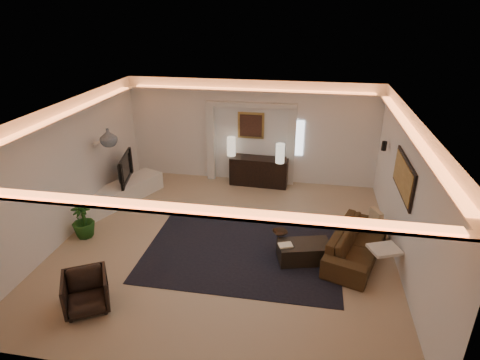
% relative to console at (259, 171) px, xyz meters
% --- Properties ---
extents(floor, '(7.00, 7.00, 0.00)m').
position_rel_console_xyz_m(floor, '(-0.29, -3.18, -0.40)').
color(floor, tan).
rests_on(floor, ground).
extents(ceiling, '(7.00, 7.00, 0.00)m').
position_rel_console_xyz_m(ceiling, '(-0.29, -3.18, 2.50)').
color(ceiling, white).
rests_on(ceiling, ground).
extents(wall_back, '(7.00, 0.00, 7.00)m').
position_rel_console_xyz_m(wall_back, '(-0.29, 0.32, 1.05)').
color(wall_back, white).
rests_on(wall_back, ground).
extents(wall_front, '(7.00, 0.00, 7.00)m').
position_rel_console_xyz_m(wall_front, '(-0.29, -6.68, 1.05)').
color(wall_front, white).
rests_on(wall_front, ground).
extents(wall_left, '(0.00, 7.00, 7.00)m').
position_rel_console_xyz_m(wall_left, '(-3.79, -3.18, 1.05)').
color(wall_left, white).
rests_on(wall_left, ground).
extents(wall_right, '(0.00, 7.00, 7.00)m').
position_rel_console_xyz_m(wall_right, '(3.21, -3.18, 1.05)').
color(wall_right, white).
rests_on(wall_right, ground).
extents(cove_soffit, '(7.00, 7.00, 0.04)m').
position_rel_console_xyz_m(cove_soffit, '(-0.29, -3.18, 2.22)').
color(cove_soffit, silver).
rests_on(cove_soffit, ceiling).
extents(daylight_slit, '(0.25, 0.03, 1.00)m').
position_rel_console_xyz_m(daylight_slit, '(1.06, 0.30, 0.95)').
color(daylight_slit, white).
rests_on(daylight_slit, wall_back).
extents(area_rug, '(4.00, 3.00, 0.01)m').
position_rel_console_xyz_m(area_rug, '(0.11, -3.38, -0.39)').
color(area_rug, black).
rests_on(area_rug, ground).
extents(pilaster_left, '(0.22, 0.20, 2.20)m').
position_rel_console_xyz_m(pilaster_left, '(-1.44, 0.22, 0.70)').
color(pilaster_left, silver).
rests_on(pilaster_left, ground).
extents(pilaster_right, '(0.22, 0.20, 2.20)m').
position_rel_console_xyz_m(pilaster_right, '(0.86, 0.22, 0.70)').
color(pilaster_right, silver).
rests_on(pilaster_right, ground).
extents(alcove_header, '(2.52, 0.20, 0.12)m').
position_rel_console_xyz_m(alcove_header, '(-0.29, 0.22, 1.85)').
color(alcove_header, silver).
rests_on(alcove_header, wall_back).
extents(painting_frame, '(0.74, 0.04, 0.74)m').
position_rel_console_xyz_m(painting_frame, '(-0.29, 0.29, 1.25)').
color(painting_frame, tan).
rests_on(painting_frame, wall_back).
extents(painting_canvas, '(0.62, 0.02, 0.62)m').
position_rel_console_xyz_m(painting_canvas, '(-0.29, 0.26, 1.25)').
color(painting_canvas, '#4C2D1E').
rests_on(painting_canvas, wall_back).
extents(art_panel_frame, '(0.04, 1.64, 0.74)m').
position_rel_console_xyz_m(art_panel_frame, '(3.18, -2.88, 1.30)').
color(art_panel_frame, black).
rests_on(art_panel_frame, wall_right).
extents(art_panel_gold, '(0.02, 1.50, 0.62)m').
position_rel_console_xyz_m(art_panel_gold, '(3.16, -2.88, 1.30)').
color(art_panel_gold, tan).
rests_on(art_panel_gold, wall_right).
extents(wall_sconce, '(0.12, 0.12, 0.22)m').
position_rel_console_xyz_m(wall_sconce, '(3.09, -0.98, 1.28)').
color(wall_sconce, black).
rests_on(wall_sconce, wall_right).
extents(wall_niche, '(0.10, 0.55, 0.04)m').
position_rel_console_xyz_m(wall_niche, '(-3.73, -1.78, 1.25)').
color(wall_niche, silver).
rests_on(wall_niche, wall_left).
extents(console, '(1.64, 0.58, 0.81)m').
position_rel_console_xyz_m(console, '(0.00, 0.00, 0.00)').
color(console, black).
rests_on(console, ground).
extents(lamp_left, '(0.25, 0.25, 0.54)m').
position_rel_console_xyz_m(lamp_left, '(-0.81, 0.07, 0.69)').
color(lamp_left, beige).
rests_on(lamp_left, console).
extents(lamp_right, '(0.30, 0.30, 0.54)m').
position_rel_console_xyz_m(lamp_right, '(0.60, -0.25, 0.69)').
color(lamp_right, silver).
rests_on(lamp_right, console).
extents(media_ledge, '(1.61, 2.65, 0.49)m').
position_rel_console_xyz_m(media_ledge, '(-3.42, -1.77, -0.17)').
color(media_ledge, white).
rests_on(media_ledge, ground).
extents(tv, '(1.27, 0.45, 0.73)m').
position_rel_console_xyz_m(tv, '(-3.44, -1.45, 0.41)').
color(tv, black).
rests_on(tv, media_ledge).
extents(figurine, '(0.21, 0.21, 0.43)m').
position_rel_console_xyz_m(figurine, '(-3.44, -1.28, 0.24)').
color(figurine, '#453223').
rests_on(figurine, media_ledge).
extents(ginger_jar, '(0.46, 0.46, 0.43)m').
position_rel_console_xyz_m(ginger_jar, '(-3.31, -2.10, 1.48)').
color(ginger_jar, slate).
rests_on(ginger_jar, wall_niche).
extents(plant, '(0.55, 0.55, 0.85)m').
position_rel_console_xyz_m(plant, '(-3.44, -3.46, 0.03)').
color(plant, '#1C4714').
rests_on(plant, ground).
extents(sofa, '(2.32, 1.49, 0.63)m').
position_rel_console_xyz_m(sofa, '(2.43, -3.22, -0.08)').
color(sofa, '#341912').
rests_on(sofa, ground).
extents(throw_blanket, '(0.67, 0.61, 0.06)m').
position_rel_console_xyz_m(throw_blanket, '(2.86, -3.71, 0.15)').
color(throw_blanket, silver).
rests_on(throw_blanket, sofa).
extents(throw_pillow, '(0.25, 0.38, 0.37)m').
position_rel_console_xyz_m(throw_pillow, '(2.86, -2.50, 0.15)').
color(throw_pillow, tan).
rests_on(throw_pillow, sofa).
extents(coffee_table, '(1.14, 0.80, 0.38)m').
position_rel_console_xyz_m(coffee_table, '(1.39, -3.53, -0.20)').
color(coffee_table, '#30251B').
rests_on(coffee_table, ground).
extents(bowl, '(0.41, 0.41, 0.08)m').
position_rel_console_xyz_m(bowl, '(0.87, -3.26, 0.05)').
color(bowl, black).
rests_on(bowl, coffee_table).
extents(magazine, '(0.32, 0.28, 0.03)m').
position_rel_console_xyz_m(magazine, '(1.01, -3.68, 0.02)').
color(magazine, '#F9E6BD').
rests_on(magazine, coffee_table).
extents(armchair, '(0.97, 0.98, 0.66)m').
position_rel_console_xyz_m(armchair, '(-2.19, -5.57, -0.07)').
color(armchair, '#372E1E').
rests_on(armchair, ground).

